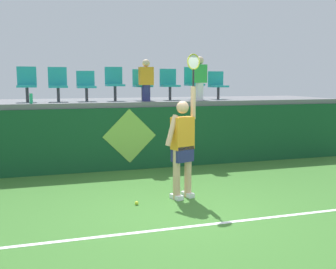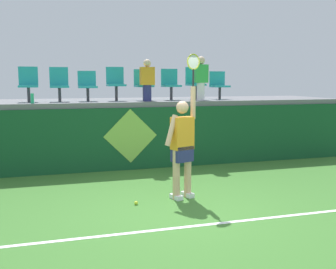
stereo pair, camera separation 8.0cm
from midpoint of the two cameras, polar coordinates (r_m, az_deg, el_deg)
name	(u,v)px [view 2 (the right image)]	position (r m, az deg, el deg)	size (l,w,h in m)	color
ground_plane	(181,212)	(6.56, 2.16, -10.96)	(40.00, 40.00, 0.00)	#3D752D
court_back_wall	(137,138)	(9.52, -4.22, -0.52)	(11.53, 0.20, 1.47)	#144C28
spectator_platform	(127,102)	(10.62, -5.65, 4.62)	(11.53, 2.51, 0.12)	slate
court_baseline_stripe	(195,226)	(5.97, 4.23, -12.87)	(10.38, 0.08, 0.01)	white
tennis_player	(182,144)	(7.08, 2.40, -1.34)	(0.72, 0.37, 2.56)	white
tennis_ball	(136,203)	(6.91, -4.23, -9.70)	(0.07, 0.07, 0.07)	#D1E533
water_bottle	(32,98)	(9.39, -18.55, 4.89)	(0.07, 0.07, 0.22)	#26B272
stadium_chair_0	(28,83)	(10.01, -19.07, 6.99)	(0.44, 0.42, 0.83)	#38383D
stadium_chair_1	(59,83)	(10.00, -15.03, 7.10)	(0.44, 0.42, 0.83)	#38383D
stadium_chair_2	(87,84)	(10.04, -11.20, 7.01)	(0.44, 0.42, 0.74)	#38383D
stadium_chair_3	(116,82)	(10.13, -7.24, 7.43)	(0.44, 0.42, 0.84)	#38383D
stadium_chair_4	(143,83)	(10.27, -3.31, 7.31)	(0.44, 0.42, 0.79)	#38383D
stadium_chair_5	(170,83)	(10.46, 0.57, 7.36)	(0.44, 0.42, 0.81)	#38383D
stadium_chair_6	(195,82)	(10.68, 4.06, 7.53)	(0.44, 0.42, 0.86)	#38383D
stadium_chair_7	(219,84)	(10.93, 7.46, 7.16)	(0.44, 0.42, 0.75)	#38383D
spectator_0	(147,80)	(9.85, -2.74, 7.81)	(0.34, 0.20, 1.02)	navy
spectator_1	(201,77)	(10.27, 4.92, 8.12)	(0.34, 0.20, 1.11)	white
wall_signage_mount	(131,170)	(9.52, -5.07, -5.02)	(1.27, 0.01, 1.44)	#144C28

